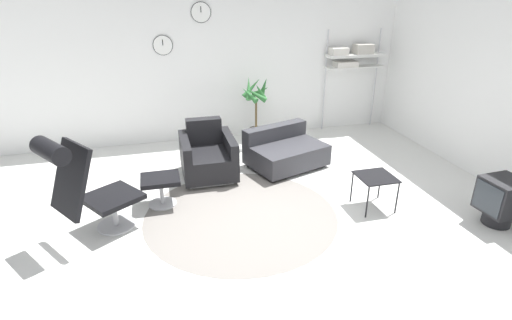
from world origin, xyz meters
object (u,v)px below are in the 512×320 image
object	(u,v)px
lounge_chair	(82,181)
shelf_unit	(352,57)
potted_plant	(256,109)
armchair_red	(208,157)
crt_television	(501,200)
couch_low	(285,152)
side_table	(376,179)
ottoman	(161,184)

from	to	relation	value
lounge_chair	shelf_unit	size ratio (longest dim) A/B	0.65
potted_plant	armchair_red	bearing A→B (deg)	-132.20
crt_television	couch_low	bearing A→B (deg)	37.54
crt_television	shelf_unit	xyz separation A→B (m)	(-0.17, 3.64, 1.08)
couch_low	side_table	size ratio (longest dim) A/B	2.97
ottoman	potted_plant	xyz separation A→B (m)	(1.75, 1.88, 0.34)
ottoman	shelf_unit	size ratio (longest dim) A/B	0.26
ottoman	side_table	world-z (taller)	side_table
ottoman	shelf_unit	bearing A→B (deg)	30.40
lounge_chair	potted_plant	bearing A→B (deg)	98.98
side_table	crt_television	size ratio (longest dim) A/B	0.77
lounge_chair	side_table	bearing A→B (deg)	52.01
potted_plant	crt_television	bearing A→B (deg)	-57.90
armchair_red	couch_low	distance (m)	1.22
lounge_chair	couch_low	world-z (taller)	lounge_chair
couch_low	side_table	distance (m)	1.68
side_table	lounge_chair	bearing A→B (deg)	176.70
lounge_chair	potted_plant	size ratio (longest dim) A/B	1.01
lounge_chair	shelf_unit	xyz separation A→B (m)	(4.49, 2.72, 0.69)
lounge_chair	ottoman	xyz separation A→B (m)	(0.80, 0.56, -0.42)
lounge_chair	potted_plant	xyz separation A→B (m)	(2.55, 2.44, -0.07)
armchair_red	side_table	bearing A→B (deg)	142.28
armchair_red	couch_low	size ratio (longest dim) A/B	0.67
side_table	shelf_unit	world-z (taller)	shelf_unit
ottoman	side_table	size ratio (longest dim) A/B	1.09
side_table	armchair_red	bearing A→B (deg)	141.99
couch_low	shelf_unit	size ratio (longest dim) A/B	0.70
ottoman	potted_plant	size ratio (longest dim) A/B	0.40
ottoman	armchair_red	xyz separation A→B (m)	(0.71, 0.74, -0.01)
ottoman	armchair_red	distance (m)	1.03
side_table	couch_low	bearing A→B (deg)	114.15
side_table	crt_television	distance (m)	1.44
shelf_unit	ottoman	bearing A→B (deg)	-149.60
couch_low	ottoman	bearing A→B (deg)	3.12
crt_television	lounge_chair	bearing A→B (deg)	75.87
lounge_chair	potted_plant	distance (m)	3.53
side_table	potted_plant	xyz separation A→B (m)	(-0.87, 2.64, 0.24)
lounge_chair	couch_low	bearing A→B (deg)	81.25
couch_low	potted_plant	bearing A→B (deg)	-99.29
side_table	crt_television	xyz separation A→B (m)	(1.24, -0.72, -0.07)
couch_low	crt_television	size ratio (longest dim) A/B	2.28
armchair_red	potted_plant	xyz separation A→B (m)	(1.04, 1.14, 0.35)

